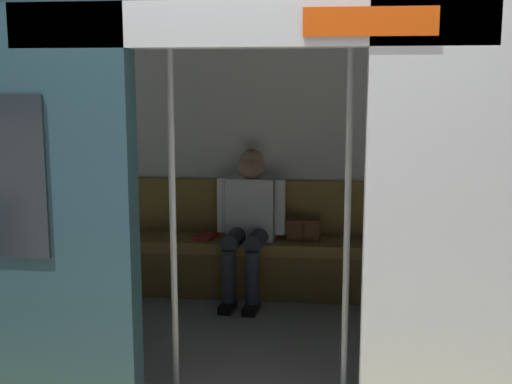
# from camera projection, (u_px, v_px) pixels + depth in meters

# --- Properties ---
(train_car) EXTENTS (6.40, 2.68, 2.18)m
(train_car) POSITION_uv_depth(u_px,v_px,m) (259.00, 124.00, 4.13)
(train_car) COLOR #ADAFB5
(train_car) RESTS_ON ground_plane
(bench_seat) EXTENTS (3.08, 0.44, 0.46)m
(bench_seat) POSITION_uv_depth(u_px,v_px,m) (282.00, 254.00, 5.26)
(bench_seat) COLOR olive
(bench_seat) RESTS_ON ground_plane
(person_seated) EXTENTS (0.55, 0.70, 1.19)m
(person_seated) POSITION_uv_depth(u_px,v_px,m) (249.00, 215.00, 5.19)
(person_seated) COLOR silver
(person_seated) RESTS_ON ground_plane
(handbag) EXTENTS (0.26, 0.15, 0.17)m
(handbag) POSITION_uv_depth(u_px,v_px,m) (303.00, 229.00, 5.27)
(handbag) COLOR brown
(handbag) RESTS_ON bench_seat
(book) EXTENTS (0.19, 0.24, 0.03)m
(book) POSITION_uv_depth(u_px,v_px,m) (205.00, 236.00, 5.34)
(book) COLOR #B22D2D
(book) RESTS_ON bench_seat
(grab_pole_door) EXTENTS (0.04, 0.04, 2.04)m
(grab_pole_door) POSITION_uv_depth(u_px,v_px,m) (173.00, 211.00, 3.58)
(grab_pole_door) COLOR silver
(grab_pole_door) RESTS_ON ground_plane
(grab_pole_far) EXTENTS (0.04, 0.04, 2.04)m
(grab_pole_far) POSITION_uv_depth(u_px,v_px,m) (347.00, 213.00, 3.52)
(grab_pole_far) COLOR silver
(grab_pole_far) RESTS_ON ground_plane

